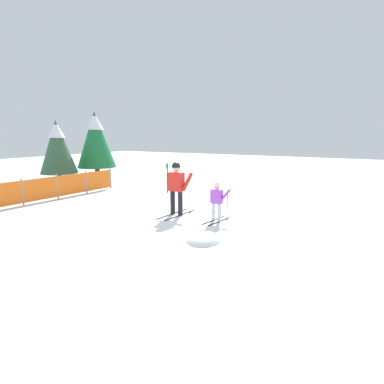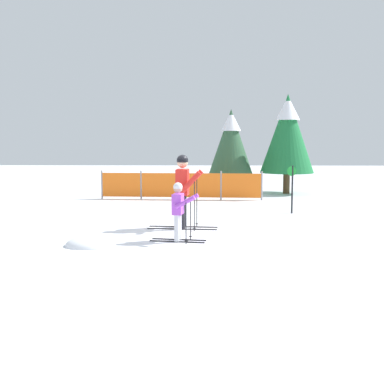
{
  "view_description": "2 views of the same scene",
  "coord_description": "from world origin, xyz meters",
  "views": [
    {
      "loc": [
        -8.14,
        -5.2,
        2.64
      ],
      "look_at": [
        -0.07,
        -0.55,
        0.86
      ],
      "focal_mm": 28.0,
      "sensor_mm": 36.0,
      "label": 1
    },
    {
      "loc": [
        0.55,
        -11.33,
        2.1
      ],
      "look_at": [
        0.29,
        -0.53,
        0.95
      ],
      "focal_mm": 45.0,
      "sensor_mm": 36.0,
      "label": 2
    }
  ],
  "objects": [
    {
      "name": "trail_marker",
      "position": [
        3.13,
        2.61,
        0.86
      ],
      "size": [
        0.28,
        0.09,
        1.39
      ],
      "color": "black",
      "rests_on": "ground_plane"
    },
    {
      "name": "conifer_far",
      "position": [
        3.89,
        7.98,
        2.44
      ],
      "size": [
        2.13,
        2.13,
        3.95
      ],
      "color": "#4C3823",
      "rests_on": "ground_plane"
    },
    {
      "name": "ground_plane",
      "position": [
        0.0,
        0.0,
        0.0
      ],
      "size": [
        60.0,
        60.0,
        0.0
      ],
      "primitive_type": "plane",
      "color": "white"
    },
    {
      "name": "conifer_near",
      "position": [
        1.67,
        8.3,
        2.09
      ],
      "size": [
        1.82,
        1.82,
        3.38
      ],
      "color": "#4C3823",
      "rests_on": "ground_plane"
    },
    {
      "name": "safety_fence",
      "position": [
        -0.26,
        5.87,
        0.52
      ],
      "size": [
        5.84,
        0.39,
        1.03
      ],
      "rotation": [
        0.0,
        0.0,
        -0.06
      ],
      "color": "gray",
      "rests_on": "ground_plane"
    },
    {
      "name": "skier_adult",
      "position": [
        0.07,
        0.12,
        1.06
      ],
      "size": [
        1.7,
        0.78,
        1.78
      ],
      "rotation": [
        0.0,
        0.0,
        -0.07
      ],
      "color": "black",
      "rests_on": "ground_plane"
    },
    {
      "name": "snow_mound",
      "position": [
        -1.73,
        -1.85,
        0.0
      ],
      "size": [
        1.01,
        0.86,
        0.4
      ],
      "primitive_type": "ellipsoid",
      "color": "white",
      "rests_on": "ground_plane"
    },
    {
      "name": "skier_child",
      "position": [
        0.04,
        -1.37,
        0.73
      ],
      "size": [
        1.19,
        0.58,
        1.24
      ],
      "rotation": [
        0.0,
        0.0,
        -0.16
      ],
      "color": "black",
      "rests_on": "ground_plane"
    }
  ]
}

